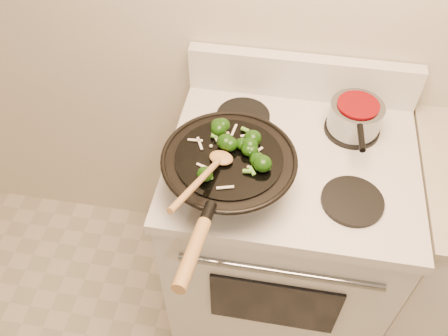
# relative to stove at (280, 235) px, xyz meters

# --- Properties ---
(stove) EXTENTS (0.78, 0.67, 1.08)m
(stove) POSITION_rel_stove_xyz_m (0.00, 0.00, 0.00)
(stove) COLOR white
(stove) RESTS_ON ground
(wok) EXTENTS (0.38, 0.63, 0.19)m
(wok) POSITION_rel_stove_xyz_m (-0.18, -0.16, 0.53)
(wok) COLOR black
(wok) RESTS_ON stove
(stirfry) EXTENTS (0.25, 0.25, 0.04)m
(stirfry) POSITION_rel_stove_xyz_m (-0.16, -0.12, 0.60)
(stirfry) COLOR #113307
(stirfry) RESTS_ON wok
(wooden_spoon) EXTENTS (0.12, 0.30, 0.11)m
(wooden_spoon) POSITION_rel_stove_xyz_m (-0.22, -0.25, 0.61)
(wooden_spoon) COLOR #A97842
(wooden_spoon) RESTS_ON wok
(saucepan) EXTENTS (0.17, 0.27, 0.10)m
(saucepan) POSITION_rel_stove_xyz_m (0.18, 0.15, 0.51)
(saucepan) COLOR gray
(saucepan) RESTS_ON stove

